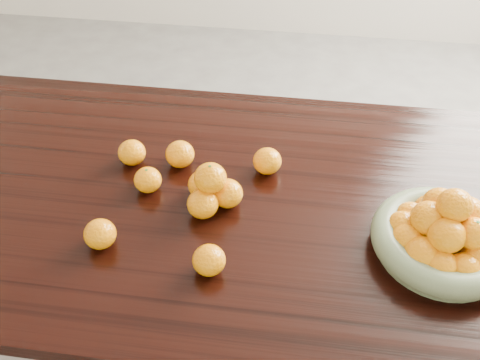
# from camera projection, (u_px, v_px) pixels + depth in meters

# --- Properties ---
(ground) EXTENTS (5.00, 5.00, 0.00)m
(ground) POSITION_uv_depth(u_px,v_px,m) (246.00, 350.00, 1.91)
(ground) COLOR slate
(ground) RESTS_ON ground
(dining_table) EXTENTS (2.00, 1.00, 0.75)m
(dining_table) POSITION_uv_depth(u_px,v_px,m) (248.00, 222.00, 1.47)
(dining_table) COLOR black
(dining_table) RESTS_ON ground
(fruit_bowl) EXTENTS (0.34, 0.34, 0.18)m
(fruit_bowl) POSITION_uv_depth(u_px,v_px,m) (444.00, 236.00, 1.24)
(fruit_bowl) COLOR #6E7C5A
(fruit_bowl) RESTS_ON dining_table
(orange_pyramid) EXTENTS (0.15, 0.15, 0.13)m
(orange_pyramid) POSITION_uv_depth(u_px,v_px,m) (211.00, 190.00, 1.36)
(orange_pyramid) COLOR #FF9707
(orange_pyramid) RESTS_ON dining_table
(loose_orange_0) EXTENTS (0.07, 0.07, 0.07)m
(loose_orange_0) POSITION_uv_depth(u_px,v_px,m) (148.00, 180.00, 1.41)
(loose_orange_0) COLOR #FF9707
(loose_orange_0) RESTS_ON dining_table
(loose_orange_1) EXTENTS (0.08, 0.08, 0.07)m
(loose_orange_1) POSITION_uv_depth(u_px,v_px,m) (100.00, 234.00, 1.27)
(loose_orange_1) COLOR #FF9707
(loose_orange_1) RESTS_ON dining_table
(loose_orange_2) EXTENTS (0.08, 0.08, 0.07)m
(loose_orange_2) POSITION_uv_depth(u_px,v_px,m) (209.00, 260.00, 1.21)
(loose_orange_2) COLOR #FF9707
(loose_orange_2) RESTS_ON dining_table
(loose_orange_3) EXTENTS (0.08, 0.08, 0.07)m
(loose_orange_3) POSITION_uv_depth(u_px,v_px,m) (132.00, 153.00, 1.49)
(loose_orange_3) COLOR #FF9707
(loose_orange_3) RESTS_ON dining_table
(loose_orange_4) EXTENTS (0.08, 0.08, 0.08)m
(loose_orange_4) POSITION_uv_depth(u_px,v_px,m) (180.00, 154.00, 1.49)
(loose_orange_4) COLOR #FF9707
(loose_orange_4) RESTS_ON dining_table
(loose_orange_5) EXTENTS (0.08, 0.08, 0.07)m
(loose_orange_5) POSITION_uv_depth(u_px,v_px,m) (267.00, 161.00, 1.47)
(loose_orange_5) COLOR #FF9707
(loose_orange_5) RESTS_ON dining_table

